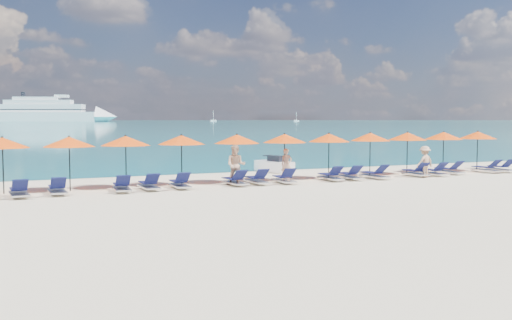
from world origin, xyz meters
name	(u,v)px	position (x,y,z in m)	size (l,w,h in m)	color
ground	(288,197)	(0.00, 0.00, 0.00)	(1400.00, 1400.00, 0.00)	beige
sea	(10,121)	(0.00, 660.00, 0.01)	(1600.00, 1300.00, 0.01)	#1FA9B2
cruise_ship	(54,112)	(39.89, 583.81, 9.12)	(124.34, 65.54, 35.06)	white
sailboat_near	(213,120)	(184.33, 517.57, 1.14)	(6.05, 2.02, 11.09)	white
sailboat_far	(296,121)	(268.17, 499.02, 1.02)	(5.40, 1.80, 9.90)	white
jetski	(274,165)	(3.95, 9.30, 0.37)	(1.45, 2.64, 0.89)	white
beachgoer_a	(287,165)	(2.47, 4.95, 0.77)	(0.56, 0.37, 1.54)	tan
beachgoer_b	(236,165)	(-0.39, 4.29, 0.90)	(0.87, 0.50, 1.80)	tan
beachgoer_c	(425,162)	(9.61, 3.59, 0.79)	(1.02, 0.47, 1.58)	tan
umbrella_2	(2,143)	(-9.85, 5.31, 2.02)	(2.10, 2.10, 2.28)	black
umbrella_3	(69,142)	(-7.36, 5.23, 2.02)	(2.10, 2.10, 2.28)	black
umbrella_4	(126,141)	(-5.05, 5.32, 2.02)	(2.10, 2.10, 2.28)	black
umbrella_5	(181,140)	(-2.56, 5.40, 2.02)	(2.10, 2.10, 2.28)	black
umbrella_6	(237,139)	(0.04, 5.23, 2.02)	(2.10, 2.10, 2.28)	black
umbrella_7	(285,138)	(2.48, 5.19, 2.02)	(2.10, 2.10, 2.28)	black
umbrella_8	(329,138)	(4.92, 5.15, 2.02)	(2.10, 2.10, 2.28)	black
umbrella_9	(370,137)	(7.54, 5.37, 2.02)	(2.10, 2.10, 2.28)	black
umbrella_10	(407,136)	(9.97, 5.41, 2.02)	(2.10, 2.10, 2.28)	black
umbrella_11	(444,136)	(12.41, 5.36, 2.02)	(2.10, 2.10, 2.28)	black
umbrella_12	(478,135)	(14.95, 5.39, 2.02)	(2.10, 2.10, 2.28)	black
lounger_4	(19,191)	(-9.33, 3.95, 0.24)	(0.72, 1.73, 0.66)	silver
lounger_5	(57,189)	(-7.95, 4.16, 0.24)	(0.63, 1.70, 0.66)	silver
lounger_6	(122,186)	(-5.50, 3.96, 0.24)	(0.76, 1.74, 0.66)	silver
lounger_7	(149,185)	(-4.35, 4.12, 0.24)	(0.64, 1.71, 0.66)	silver
lounger_8	(180,183)	(-3.05, 4.09, 0.24)	(0.68, 1.72, 0.66)	silver
lounger_9	(235,180)	(-0.53, 4.12, 0.24)	(0.73, 1.74, 0.66)	silver
lounger_10	(257,179)	(0.56, 4.17, 0.24)	(0.63, 1.71, 0.66)	silver
lounger_11	(284,178)	(1.85, 3.99, 0.24)	(0.76, 1.75, 0.66)	silver
lounger_12	(331,176)	(4.38, 4.09, 0.24)	(0.72, 1.73, 0.66)	silver
lounger_13	(350,175)	(5.44, 4.07, 0.24)	(0.71, 1.73, 0.66)	silver
lounger_14	(375,174)	(6.83, 3.96, 0.24)	(0.77, 1.75, 0.66)	silver
lounger_15	(416,172)	(9.43, 4.05, 0.24)	(0.72, 1.73, 0.66)	silver
lounger_16	(434,171)	(10.51, 3.93, 0.24)	(0.63, 1.71, 0.66)	silver
lounger_17	(449,170)	(11.85, 4.27, 0.24)	(0.74, 1.74, 0.66)	silver
lounger_18	(487,168)	(14.39, 4.12, 0.24)	(0.75, 1.74, 0.66)	silver
lounger_19	(501,168)	(15.43, 4.08, 0.24)	(0.73, 1.74, 0.66)	silver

